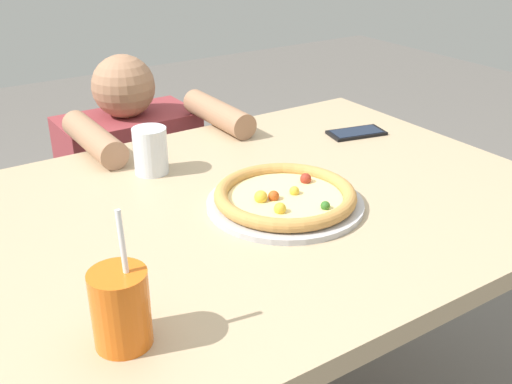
{
  "coord_description": "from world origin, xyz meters",
  "views": [
    {
      "loc": [
        -0.64,
        -0.95,
        1.32
      ],
      "look_at": [
        -0.02,
        -0.02,
        0.78
      ],
      "focal_mm": 42.84,
      "sensor_mm": 36.0,
      "label": 1
    }
  ],
  "objects_px": {
    "drink_cup_colored": "(121,308)",
    "water_cup_clear": "(150,150)",
    "pizza_near": "(285,198)",
    "cell_phone": "(356,133)",
    "diner_seated": "(137,218)"
  },
  "relations": [
    {
      "from": "drink_cup_colored",
      "to": "water_cup_clear",
      "type": "xyz_separation_m",
      "value": [
        0.29,
        0.53,
        -0.0
      ]
    },
    {
      "from": "cell_phone",
      "to": "diner_seated",
      "type": "xyz_separation_m",
      "value": [
        -0.45,
        0.49,
        -0.34
      ]
    },
    {
      "from": "pizza_near",
      "to": "cell_phone",
      "type": "relative_size",
      "value": 1.98
    },
    {
      "from": "cell_phone",
      "to": "pizza_near",
      "type": "bearing_deg",
      "value": -149.79
    },
    {
      "from": "pizza_near",
      "to": "cell_phone",
      "type": "distance_m",
      "value": 0.48
    },
    {
      "from": "water_cup_clear",
      "to": "diner_seated",
      "type": "distance_m",
      "value": 0.58
    },
    {
      "from": "drink_cup_colored",
      "to": "water_cup_clear",
      "type": "height_order",
      "value": "drink_cup_colored"
    },
    {
      "from": "water_cup_clear",
      "to": "pizza_near",
      "type": "bearing_deg",
      "value": -63.66
    },
    {
      "from": "drink_cup_colored",
      "to": "pizza_near",
      "type": "bearing_deg",
      "value": 26.44
    },
    {
      "from": "diner_seated",
      "to": "pizza_near",
      "type": "bearing_deg",
      "value": -86.91
    },
    {
      "from": "drink_cup_colored",
      "to": "water_cup_clear",
      "type": "relative_size",
      "value": 1.92
    },
    {
      "from": "water_cup_clear",
      "to": "diner_seated",
      "type": "xyz_separation_m",
      "value": [
        0.11,
        0.42,
        -0.39
      ]
    },
    {
      "from": "drink_cup_colored",
      "to": "water_cup_clear",
      "type": "bearing_deg",
      "value": 61.47
    },
    {
      "from": "water_cup_clear",
      "to": "cell_phone",
      "type": "distance_m",
      "value": 0.57
    },
    {
      "from": "cell_phone",
      "to": "drink_cup_colored",
      "type": "bearing_deg",
      "value": -151.71
    }
  ]
}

